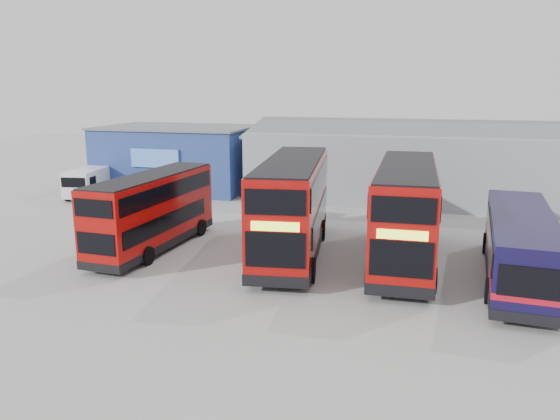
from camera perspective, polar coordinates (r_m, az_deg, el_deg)
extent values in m
plane|color=gray|center=(25.42, 0.75, -6.37)|extent=(120.00, 120.00, 0.00)
cube|color=navy|center=(46.21, -10.53, 5.36)|extent=(12.00, 8.00, 5.00)
cube|color=slate|center=(45.95, -10.66, 8.51)|extent=(12.30, 8.30, 0.15)
cube|color=#5595F2|center=(42.53, -12.95, 5.29)|extent=(3.96, 0.15, 1.40)
cube|color=gray|center=(43.66, 17.85, 4.53)|extent=(30.00, 12.00, 5.00)
cube|color=slate|center=(40.59, 18.26, 7.82)|extent=(30.50, 6.33, 1.29)
cube|color=slate|center=(46.17, 17.95, 8.38)|extent=(30.50, 6.33, 1.29)
cube|color=#9A0A08|center=(28.87, -13.18, -0.01)|extent=(2.76, 9.43, 3.59)
cube|color=black|center=(29.27, -13.02, -3.10)|extent=(2.80, 9.47, 0.40)
cube|color=black|center=(28.10, -11.56, -1.17)|extent=(0.51, 7.88, 0.84)
cube|color=black|center=(29.28, -15.38, -0.80)|extent=(0.51, 7.88, 0.84)
cube|color=black|center=(28.08, -11.34, 1.99)|extent=(0.56, 8.77, 0.84)
cube|color=black|center=(29.26, -15.17, 2.22)|extent=(0.56, 8.77, 0.84)
cube|color=black|center=(32.94, -8.88, 0.84)|extent=(2.00, 0.16, 1.20)
cube|color=black|center=(32.65, -8.97, 3.58)|extent=(2.00, 0.16, 0.84)
cube|color=#BED92D|center=(32.79, -8.92, 2.21)|extent=(1.60, 0.13, 0.31)
cube|color=black|center=(25.29, -18.68, -3.38)|extent=(1.95, 0.16, 0.98)
cube|color=black|center=(24.90, -18.95, 0.15)|extent=(1.95, 0.16, 0.80)
cube|color=black|center=(28.54, -13.37, 3.54)|extent=(2.62, 9.29, 0.09)
cylinder|color=black|center=(31.48, -8.29, -1.82)|extent=(0.34, 0.94, 0.92)
cylinder|color=black|center=(32.48, -11.64, -1.50)|extent=(0.34, 0.94, 0.92)
cylinder|color=black|center=(26.83, -13.70, -4.67)|extent=(0.34, 0.94, 0.92)
cylinder|color=black|center=(27.99, -17.40, -4.16)|extent=(0.34, 0.94, 0.92)
cube|color=#9A0A08|center=(27.20, 1.30, 0.56)|extent=(4.12, 11.65, 4.40)
cube|color=black|center=(27.69, 1.28, -3.45)|extent=(4.17, 11.70, 0.49)
cube|color=black|center=(27.93, -1.40, -0.20)|extent=(1.26, 9.59, 1.03)
cube|color=black|center=(27.61, 4.25, -0.38)|extent=(1.26, 9.59, 1.03)
cube|color=black|center=(27.14, -1.58, 3.40)|extent=(1.40, 10.67, 1.03)
cube|color=black|center=(26.82, 4.25, 3.25)|extent=(1.40, 10.67, 1.03)
cube|color=black|center=(21.87, -0.51, -4.21)|extent=(2.43, 0.36, 1.47)
cube|color=black|center=(21.38, -0.52, 0.81)|extent=(2.43, 0.36, 1.03)
cube|color=#BED92D|center=(21.59, -0.52, -1.74)|extent=(1.94, 0.29, 0.38)
cube|color=black|center=(32.90, 2.49, 1.61)|extent=(2.38, 0.35, 1.19)
cube|color=black|center=(32.57, 2.53, 4.98)|extent=(2.38, 0.35, 0.98)
cube|color=black|center=(26.81, 1.33, 5.20)|extent=(3.94, 11.47, 0.11)
cylinder|color=black|center=(24.16, -2.94, -6.01)|extent=(0.49, 1.16, 1.13)
cylinder|color=black|center=(23.82, 3.26, -6.30)|extent=(0.49, 1.16, 1.13)
cylinder|color=black|center=(30.62, -0.49, -1.91)|extent=(0.49, 1.16, 1.13)
cylinder|color=black|center=(30.35, 4.38, -2.08)|extent=(0.49, 1.16, 1.13)
cube|color=#9A0A08|center=(26.64, 12.96, -0.13)|extent=(2.94, 11.25, 4.32)
cube|color=black|center=(27.13, 12.75, -4.14)|extent=(2.98, 11.30, 0.48)
cube|color=black|center=(27.22, 10.08, -0.82)|extent=(0.28, 9.48, 1.01)
cube|color=black|center=(27.19, 15.78, -1.13)|extent=(0.28, 9.48, 1.01)
cube|color=black|center=(26.43, 10.17, 2.78)|extent=(0.31, 10.55, 1.01)
cube|color=black|center=(26.40, 16.04, 2.47)|extent=(0.31, 10.55, 1.01)
cube|color=black|center=(21.37, 12.53, -5.03)|extent=(2.40, 0.11, 1.44)
cube|color=black|center=(20.87, 12.78, -0.01)|extent=(2.40, 0.11, 1.01)
cube|color=#BED92D|center=(21.09, 12.65, -2.56)|extent=(1.92, 0.09, 0.37)
cube|color=black|center=(32.26, 13.13, 0.99)|extent=(2.35, 0.11, 1.17)
cube|color=black|center=(31.93, 13.31, 4.36)|extent=(2.35, 0.11, 0.96)
cube|color=black|center=(26.25, 13.20, 4.51)|extent=(2.77, 11.09, 0.11)
cylinder|color=black|center=(23.50, 9.36, -6.75)|extent=(0.37, 1.12, 1.11)
cylinder|color=black|center=(23.46, 15.64, -7.10)|extent=(0.37, 1.12, 1.11)
cylinder|color=black|center=(29.90, 10.44, -2.51)|extent=(0.37, 1.12, 1.11)
cylinder|color=black|center=(29.87, 15.35, -2.78)|extent=(0.37, 1.12, 1.11)
cube|color=black|center=(25.82, 23.78, -3.27)|extent=(3.29, 11.22, 2.67)
cube|color=black|center=(26.14, 23.55, -5.70)|extent=(3.33, 11.27, 0.40)
cube|color=#A80C1F|center=(25.94, 23.69, -4.29)|extent=(3.32, 11.26, 0.25)
cube|color=black|center=(25.56, 26.77, -2.72)|extent=(0.70, 9.24, 0.96)
cube|color=black|center=(25.33, 21.04, -2.32)|extent=(0.70, 9.24, 0.96)
cube|color=black|center=(31.16, 23.13, -0.24)|extent=(2.26, 0.21, 1.31)
cube|color=black|center=(20.47, 24.88, -6.93)|extent=(2.21, 0.21, 1.11)
cylinder|color=black|center=(30.01, 25.38, -3.57)|extent=(0.40, 1.07, 1.05)
cylinder|color=black|center=(29.83, 20.76, -3.25)|extent=(0.40, 1.07, 1.05)
cylinder|color=black|center=(23.35, 27.02, -8.26)|extent=(0.40, 1.07, 1.05)
cylinder|color=black|center=(23.11, 21.04, -7.89)|extent=(0.40, 1.07, 1.05)
cube|color=white|center=(44.21, -19.21, 2.91)|extent=(2.69, 5.31, 1.93)
cube|color=black|center=(41.93, -20.81, 2.70)|extent=(1.82, 0.29, 0.71)
cube|color=black|center=(43.23, -21.43, 2.94)|extent=(0.17, 0.91, 0.61)
cube|color=black|center=(42.26, -18.97, 2.92)|extent=(0.17, 0.91, 0.61)
cylinder|color=black|center=(43.33, -21.30, 1.34)|extent=(0.34, 0.76, 0.73)
cylinder|color=black|center=(42.41, -18.99, 1.28)|extent=(0.34, 0.76, 0.73)
cylinder|color=black|center=(46.32, -19.25, 2.20)|extent=(0.34, 0.76, 0.73)
cylinder|color=black|center=(45.47, -17.06, 2.16)|extent=(0.34, 0.76, 0.73)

